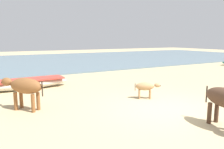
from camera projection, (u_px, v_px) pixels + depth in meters
The scene contains 5 objects.
ground at pixel (168, 110), 7.43m from camera, with size 80.00×80.00×0.00m, color tan.
sea_water at pixel (43, 61), 23.56m from camera, with size 60.00×20.00×0.08m, color slate.
fishing_boat_0 at pixel (24, 84), 10.41m from camera, with size 4.19×1.08×0.68m.
cow_adult_brown at pixel (25, 87), 7.30m from camera, with size 1.32×1.43×1.08m.
calf_near_tan at pixel (146, 87), 8.74m from camera, with size 0.92×0.71×0.65m.
Camera 1 is at (-5.15, -5.30, 2.35)m, focal length 35.55 mm.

